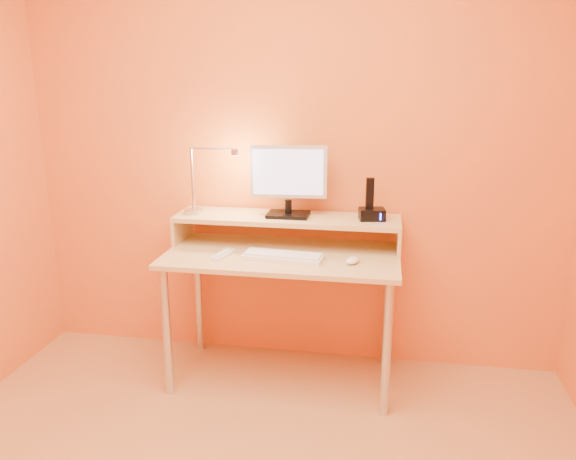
% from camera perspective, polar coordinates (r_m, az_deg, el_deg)
% --- Properties ---
extents(wall_back, '(3.00, 0.04, 2.50)m').
position_cam_1_polar(wall_back, '(3.07, 0.45, 8.92)').
color(wall_back, orange).
rests_on(wall_back, floor).
extents(desk_leg_fl, '(0.04, 0.04, 0.69)m').
position_cam_1_polar(desk_leg_fl, '(2.93, -12.31, -10.21)').
color(desk_leg_fl, silver).
rests_on(desk_leg_fl, floor).
extents(desk_leg_fr, '(0.04, 0.04, 0.69)m').
position_cam_1_polar(desk_leg_fr, '(2.74, 10.08, -12.00)').
color(desk_leg_fr, silver).
rests_on(desk_leg_fr, floor).
extents(desk_leg_bl, '(0.04, 0.04, 0.69)m').
position_cam_1_polar(desk_leg_bl, '(3.36, -9.14, -6.62)').
color(desk_leg_bl, silver).
rests_on(desk_leg_bl, floor).
extents(desk_leg_br, '(0.04, 0.04, 0.69)m').
position_cam_1_polar(desk_leg_br, '(3.19, 10.09, -7.87)').
color(desk_leg_br, silver).
rests_on(desk_leg_br, floor).
extents(desk_lower, '(1.20, 0.60, 0.02)m').
position_cam_1_polar(desk_lower, '(2.87, -0.61, -2.63)').
color(desk_lower, tan).
rests_on(desk_lower, floor).
extents(shelf_riser_left, '(0.02, 0.30, 0.14)m').
position_cam_1_polar(shelf_riser_left, '(3.14, -10.77, 0.22)').
color(shelf_riser_left, tan).
rests_on(shelf_riser_left, desk_lower).
extents(shelf_riser_right, '(0.02, 0.30, 0.14)m').
position_cam_1_polar(shelf_riser_right, '(2.95, 11.28, -0.82)').
color(shelf_riser_right, tan).
rests_on(shelf_riser_right, desk_lower).
extents(desk_shelf, '(1.20, 0.30, 0.02)m').
position_cam_1_polar(desk_shelf, '(2.97, -0.10, 1.20)').
color(desk_shelf, tan).
rests_on(desk_shelf, desk_lower).
extents(monitor_foot, '(0.22, 0.16, 0.02)m').
position_cam_1_polar(monitor_foot, '(2.96, 0.03, 1.59)').
color(monitor_foot, black).
rests_on(monitor_foot, desk_shelf).
extents(monitor_neck, '(0.04, 0.04, 0.07)m').
position_cam_1_polar(monitor_neck, '(2.95, 0.03, 2.42)').
color(monitor_neck, black).
rests_on(monitor_neck, monitor_foot).
extents(monitor_panel, '(0.40, 0.07, 0.27)m').
position_cam_1_polar(monitor_panel, '(2.93, 0.07, 5.99)').
color(monitor_panel, silver).
rests_on(monitor_panel, monitor_neck).
extents(monitor_back, '(0.36, 0.04, 0.23)m').
position_cam_1_polar(monitor_back, '(2.95, 0.14, 6.07)').
color(monitor_back, black).
rests_on(monitor_back, monitor_panel).
extents(monitor_screen, '(0.37, 0.03, 0.24)m').
position_cam_1_polar(monitor_screen, '(2.91, 0.00, 5.93)').
color(monitor_screen, '#CBDBFF').
rests_on(monitor_screen, monitor_panel).
extents(lamp_base, '(0.10, 0.10, 0.02)m').
position_cam_1_polar(lamp_base, '(3.06, -9.63, 1.90)').
color(lamp_base, silver).
rests_on(lamp_base, desk_shelf).
extents(lamp_post, '(0.01, 0.01, 0.33)m').
position_cam_1_polar(lamp_post, '(3.03, -9.78, 5.16)').
color(lamp_post, silver).
rests_on(lamp_post, lamp_base).
extents(lamp_arm, '(0.24, 0.01, 0.01)m').
position_cam_1_polar(lamp_arm, '(2.96, -7.71, 8.26)').
color(lamp_arm, silver).
rests_on(lamp_arm, lamp_post).
extents(lamp_head, '(0.04, 0.04, 0.03)m').
position_cam_1_polar(lamp_head, '(2.93, -5.44, 7.96)').
color(lamp_head, silver).
rests_on(lamp_head, lamp_arm).
extents(lamp_bulb, '(0.03, 0.03, 0.00)m').
position_cam_1_polar(lamp_bulb, '(2.93, -5.43, 7.65)').
color(lamp_bulb, '#FFEAC6').
rests_on(lamp_bulb, lamp_head).
extents(phone_dock, '(0.15, 0.12, 0.06)m').
position_cam_1_polar(phone_dock, '(2.92, 8.59, 1.62)').
color(phone_dock, black).
rests_on(phone_dock, desk_shelf).
extents(phone_handset, '(0.04, 0.03, 0.16)m').
position_cam_1_polar(phone_handset, '(2.89, 8.38, 3.75)').
color(phone_handset, black).
rests_on(phone_handset, phone_dock).
extents(phone_led, '(0.01, 0.00, 0.04)m').
position_cam_1_polar(phone_led, '(2.87, 9.46, 1.34)').
color(phone_led, '#2F2EF0').
rests_on(phone_led, phone_dock).
extents(keyboard, '(0.41, 0.17, 0.02)m').
position_cam_1_polar(keyboard, '(2.77, -0.54, -2.80)').
color(keyboard, white).
rests_on(keyboard, desk_lower).
extents(mouse, '(0.09, 0.11, 0.03)m').
position_cam_1_polar(mouse, '(2.73, 6.64, -3.11)').
color(mouse, silver).
rests_on(mouse, desk_lower).
extents(remote_control, '(0.09, 0.18, 0.02)m').
position_cam_1_polar(remote_control, '(2.84, -6.60, -2.52)').
color(remote_control, white).
rests_on(remote_control, desk_lower).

